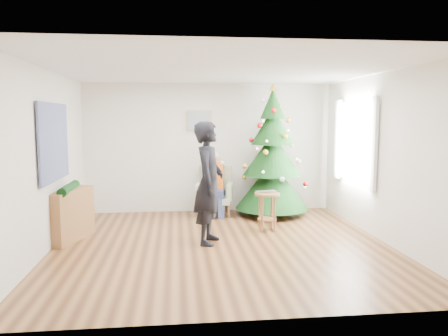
{
  "coord_description": "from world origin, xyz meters",
  "views": [
    {
      "loc": [
        -0.67,
        -6.38,
        1.89
      ],
      "look_at": [
        0.1,
        0.6,
        1.1
      ],
      "focal_mm": 35.0,
      "sensor_mm": 36.0,
      "label": 1
    }
  ],
  "objects": [
    {
      "name": "armchair",
      "position": [
        0.08,
        2.06,
        0.35
      ],
      "size": [
        0.78,
        0.74,
        0.97
      ],
      "rotation": [
        0.0,
        0.0,
        -0.19
      ],
      "color": "gray",
      "rests_on": "floor"
    },
    {
      "name": "stool",
      "position": [
        0.86,
        0.79,
        0.33
      ],
      "size": [
        0.43,
        0.43,
        0.65
      ],
      "rotation": [
        0.0,
        0.0,
        -0.09
      ],
      "color": "brown",
      "rests_on": "floor"
    },
    {
      "name": "standing_man",
      "position": [
        -0.18,
        0.14,
        0.93
      ],
      "size": [
        0.6,
        0.77,
        1.86
      ],
      "primitive_type": "imported",
      "rotation": [
        0.0,
        0.0,
        1.32
      ],
      "color": "black",
      "rests_on": "floor"
    },
    {
      "name": "wall_back",
      "position": [
        0.0,
        2.5,
        1.3
      ],
      "size": [
        5.0,
        0.0,
        5.0
      ],
      "primitive_type": "plane",
      "rotation": [
        1.57,
        0.0,
        0.0
      ],
      "color": "silver",
      "rests_on": "floor"
    },
    {
      "name": "framed_picture",
      "position": [
        -0.2,
        2.46,
        1.85
      ],
      "size": [
        0.52,
        0.05,
        0.42
      ],
      "color": "tan",
      "rests_on": "wall_back"
    },
    {
      "name": "garland",
      "position": [
        -2.33,
        0.53,
        0.82
      ],
      "size": [
        0.14,
        0.9,
        0.14
      ],
      "primitive_type": "cylinder",
      "rotation": [
        1.57,
        0.0,
        0.0
      ],
      "color": "black",
      "rests_on": "console"
    },
    {
      "name": "floor",
      "position": [
        0.0,
        0.0,
        0.0
      ],
      "size": [
        5.0,
        5.0,
        0.0
      ],
      "primitive_type": "plane",
      "color": "brown",
      "rests_on": "ground"
    },
    {
      "name": "tapestry",
      "position": [
        -2.46,
        0.3,
        1.55
      ],
      "size": [
        0.03,
        1.5,
        1.15
      ],
      "primitive_type": "cube",
      "color": "black",
      "rests_on": "wall_left"
    },
    {
      "name": "console",
      "position": [
        -2.33,
        0.53,
        0.4
      ],
      "size": [
        0.59,
        1.04,
        0.8
      ],
      "primitive_type": "cube",
      "rotation": [
        0.0,
        0.0,
        -0.31
      ],
      "color": "brown",
      "rests_on": "floor"
    },
    {
      "name": "wall_left",
      "position": [
        -2.5,
        0.0,
        1.3
      ],
      "size": [
        0.0,
        5.0,
        5.0
      ],
      "primitive_type": "plane",
      "rotation": [
        1.57,
        0.0,
        1.57
      ],
      "color": "silver",
      "rests_on": "floor"
    },
    {
      "name": "game_controller",
      "position": [
        0.02,
        0.11,
        1.24
      ],
      "size": [
        0.07,
        0.13,
        0.04
      ],
      "primitive_type": "cube",
      "rotation": [
        0.0,
        0.0,
        -0.25
      ],
      "color": "white",
      "rests_on": "standing_man"
    },
    {
      "name": "christmas_tree",
      "position": [
        1.2,
        1.95,
        1.16
      ],
      "size": [
        1.43,
        1.43,
        2.58
      ],
      "rotation": [
        0.0,
        0.0,
        -0.42
      ],
      "color": "#3F2816",
      "rests_on": "floor"
    },
    {
      "name": "window_panel",
      "position": [
        2.47,
        1.0,
        1.5
      ],
      "size": [
        0.04,
        1.3,
        1.4
      ],
      "primitive_type": "cube",
      "color": "white",
      "rests_on": "wall_right"
    },
    {
      "name": "wall_front",
      "position": [
        0.0,
        -2.5,
        1.3
      ],
      "size": [
        5.0,
        0.0,
        5.0
      ],
      "primitive_type": "plane",
      "rotation": [
        -1.57,
        0.0,
        0.0
      ],
      "color": "silver",
      "rests_on": "floor"
    },
    {
      "name": "seated_person",
      "position": [
        0.06,
        2.01,
        0.64
      ],
      "size": [
        0.43,
        0.59,
        1.27
      ],
      "rotation": [
        0.0,
        0.0,
        -0.19
      ],
      "color": "navy",
      "rests_on": "armchair"
    },
    {
      "name": "curtains",
      "position": [
        2.44,
        1.0,
        1.5
      ],
      "size": [
        0.05,
        1.75,
        1.5
      ],
      "color": "white",
      "rests_on": "wall_right"
    },
    {
      "name": "laptop",
      "position": [
        0.86,
        0.79,
        0.66
      ],
      "size": [
        0.4,
        0.31,
        0.03
      ],
      "primitive_type": "imported",
      "rotation": [
        0.0,
        0.0,
        0.26
      ],
      "color": "silver",
      "rests_on": "stool"
    },
    {
      "name": "wall_right",
      "position": [
        2.5,
        0.0,
        1.3
      ],
      "size": [
        0.0,
        5.0,
        5.0
      ],
      "primitive_type": "plane",
      "rotation": [
        1.57,
        0.0,
        -1.57
      ],
      "color": "silver",
      "rests_on": "floor"
    },
    {
      "name": "ceiling",
      "position": [
        0.0,
        0.0,
        2.6
      ],
      "size": [
        5.0,
        5.0,
        0.0
      ],
      "primitive_type": "plane",
      "rotation": [
        3.14,
        0.0,
        0.0
      ],
      "color": "white",
      "rests_on": "wall_back"
    }
  ]
}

